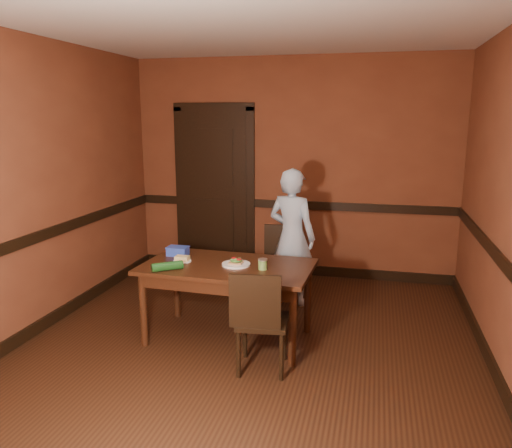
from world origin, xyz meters
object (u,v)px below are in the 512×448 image
at_px(chair_near, 262,319).
at_px(person, 292,237).
at_px(sauce_jar, 263,264).
at_px(cheese_saucer, 182,259).
at_px(dining_table, 228,302).
at_px(food_tub, 178,251).
at_px(sandwich_plate, 236,263).
at_px(chair_far, 278,267).

xyz_separation_m(chair_near, person, (-0.02, 1.51, 0.31)).
distance_m(sauce_jar, cheese_saucer, 0.76).
xyz_separation_m(chair_near, sauce_jar, (-0.09, 0.41, 0.33)).
bearing_deg(cheese_saucer, sauce_jar, -4.56).
height_order(dining_table, food_tub, food_tub).
xyz_separation_m(cheese_saucer, food_tub, (-0.12, 0.18, 0.02)).
distance_m(dining_table, sandwich_plate, 0.38).
bearing_deg(cheese_saucer, chair_near, -28.74).
relative_size(dining_table, person, 1.02).
height_order(dining_table, person, person).
xyz_separation_m(dining_table, chair_near, (0.43, -0.47, 0.07)).
xyz_separation_m(dining_table, sandwich_plate, (0.08, 0.00, 0.37)).
relative_size(chair_far, person, 0.58).
bearing_deg(cheese_saucer, sandwich_plate, 0.46).
relative_size(chair_far, sauce_jar, 8.94).
bearing_deg(sauce_jar, chair_near, -77.27).
bearing_deg(person, cheese_saucer, 69.71).
xyz_separation_m(person, food_tub, (-0.95, -0.85, 0.01)).
height_order(chair_far, food_tub, chair_far).
bearing_deg(person, food_tub, 60.40).
relative_size(sandwich_plate, sauce_jar, 2.66).
bearing_deg(sandwich_plate, person, 72.59).
xyz_separation_m(sandwich_plate, cheese_saucer, (-0.51, -0.00, 0.00)).
relative_size(person, sauce_jar, 15.46).
distance_m(chair_far, food_tub, 1.15).
bearing_deg(food_tub, chair_near, -33.38).
height_order(sandwich_plate, sauce_jar, sauce_jar).
height_order(dining_table, sauce_jar, sauce_jar).
distance_m(person, sandwich_plate, 1.08).
height_order(person, sandwich_plate, person).
relative_size(dining_table, chair_far, 1.77).
bearing_deg(person, sandwich_plate, 90.93).
distance_m(chair_far, chair_near, 1.38).
xyz_separation_m(chair_far, chair_near, (0.14, -1.37, -0.00)).
distance_m(sauce_jar, food_tub, 0.91).
relative_size(dining_table, food_tub, 7.50).
relative_size(dining_table, sandwich_plate, 5.93).
bearing_deg(sandwich_plate, chair_near, -53.61).
xyz_separation_m(dining_table, chair_far, (0.28, 0.90, 0.07)).
distance_m(sandwich_plate, cheese_saucer, 0.51).
distance_m(chair_near, sauce_jar, 0.53).
height_order(chair_far, sandwich_plate, chair_far).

